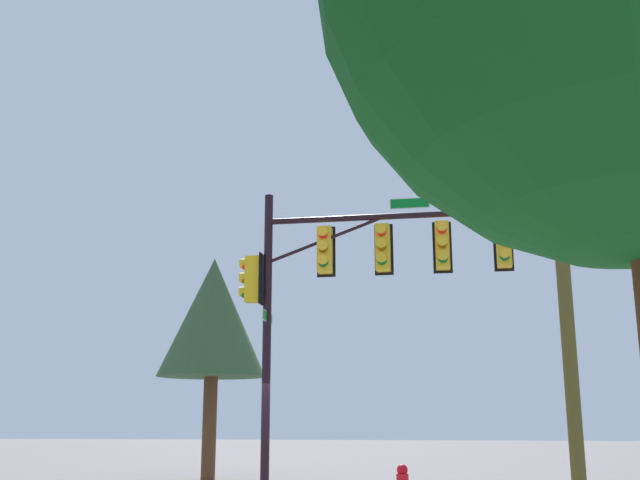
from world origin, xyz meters
TOP-DOWN VIEW (x-y plane):
  - signal_pole_assembly at (2.12, -0.07)m, footprint 6.87×0.94m
  - utility_pole at (6.43, -2.14)m, footprint 1.80×0.32m
  - tree_far at (-2.88, 5.26)m, footprint 3.29×3.29m

SIDE VIEW (x-z plane):
  - utility_pole at x=6.43m, z-range 0.14..8.23m
  - tree_far at x=-2.88m, z-range 1.45..8.09m
  - signal_pole_assembly at x=2.12m, z-range 1.57..8.59m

